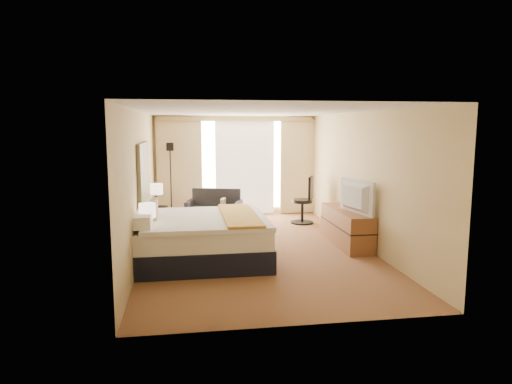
{
  "coord_description": "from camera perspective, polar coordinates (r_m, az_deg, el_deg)",
  "views": [
    {
      "loc": [
        -1.29,
        -8.45,
        2.32
      ],
      "look_at": [
        0.08,
        0.4,
        1.03
      ],
      "focal_mm": 32.0,
      "sensor_mm": 36.0,
      "label": 1
    }
  ],
  "objects": [
    {
      "name": "ceiling",
      "position": [
        8.55,
        -0.12,
        10.05
      ],
      "size": [
        4.2,
        7.0,
        0.02
      ],
      "primitive_type": "cube",
      "color": "silver",
      "rests_on": "wall_back"
    },
    {
      "name": "bed",
      "position": [
        8.03,
        -6.95,
        -5.68
      ],
      "size": [
        2.27,
        2.07,
        1.1
      ],
      "color": "black",
      "rests_on": "floor"
    },
    {
      "name": "tissue_box",
      "position": [
        7.52,
        -12.69,
        -5.22
      ],
      "size": [
        0.15,
        0.15,
        0.11
      ],
      "primitive_type": "cube",
      "rotation": [
        0.0,
        0.0,
        0.31
      ],
      "color": "#9DD6F2",
      "rests_on": "nightstand_left"
    },
    {
      "name": "floor_lamp",
      "position": [
        11.6,
        -10.65,
        3.29
      ],
      "size": [
        0.24,
        0.24,
        1.93
      ],
      "color": "black",
      "rests_on": "floor"
    },
    {
      "name": "television",
      "position": [
        8.74,
        11.88,
        -0.58
      ],
      "size": [
        0.36,
        1.11,
        0.63
      ],
      "primitive_type": "imported",
      "rotation": [
        0.0,
        0.0,
        1.77
      ],
      "color": "black",
      "rests_on": "media_dresser"
    },
    {
      "name": "wall_right",
      "position": [
        9.16,
        12.99,
        1.57
      ],
      "size": [
        0.02,
        7.0,
        2.6
      ],
      "primitive_type": "cube",
      "color": "tan",
      "rests_on": "ground"
    },
    {
      "name": "loveseat",
      "position": [
        11.15,
        -5.19,
        -2.47
      ],
      "size": [
        1.44,
        1.03,
        0.81
      ],
      "rotation": [
        0.0,
        0.0,
        -0.28
      ],
      "color": "#52171C",
      "rests_on": "floor"
    },
    {
      "name": "nightstand_left",
      "position": [
        7.7,
        -12.9,
        -7.44
      ],
      "size": [
        0.45,
        0.52,
        0.55
      ],
      "primitive_type": "cube",
      "color": "brown",
      "rests_on": "floor"
    },
    {
      "name": "headboard",
      "position": [
        8.74,
        -13.79,
        1.11
      ],
      "size": [
        0.06,
        1.85,
        1.5
      ],
      "primitive_type": "cube",
      "color": "black",
      "rests_on": "wall_left"
    },
    {
      "name": "lamp_left",
      "position": [
        7.47,
        -13.43,
        -2.35
      ],
      "size": [
        0.27,
        0.27,
        0.56
      ],
      "color": "black",
      "rests_on": "nightstand_left"
    },
    {
      "name": "wall_front",
      "position": [
        5.21,
        5.72,
        -3.13
      ],
      "size": [
        4.2,
        0.02,
        2.6
      ],
      "primitive_type": "cube",
      "color": "tan",
      "rests_on": "ground"
    },
    {
      "name": "nightstand_right",
      "position": [
        10.12,
        -11.92,
        -3.66
      ],
      "size": [
        0.45,
        0.52,
        0.55
      ],
      "primitive_type": "cube",
      "color": "brown",
      "rests_on": "floor"
    },
    {
      "name": "lamp_right",
      "position": [
        10.01,
        -12.33,
        0.29
      ],
      "size": [
        0.26,
        0.26,
        0.56
      ],
      "color": "black",
      "rests_on": "nightstand_right"
    },
    {
      "name": "floor",
      "position": [
        8.86,
        -0.11,
        -7.01
      ],
      "size": [
        4.2,
        7.0,
        0.02
      ],
      "primitive_type": "cube",
      "color": "#4F1D16",
      "rests_on": "ground"
    },
    {
      "name": "curtains",
      "position": [
        11.94,
        -2.59,
        3.79
      ],
      "size": [
        4.12,
        0.19,
        2.56
      ],
      "color": "beige",
      "rests_on": "floor"
    },
    {
      "name": "telephone",
      "position": [
        10.08,
        -11.61,
        -1.9
      ],
      "size": [
        0.22,
        0.19,
        0.07
      ],
      "primitive_type": "cube",
      "rotation": [
        0.0,
        0.0,
        -0.33
      ],
      "color": "black",
      "rests_on": "nightstand_right"
    },
    {
      "name": "desk_chair",
      "position": [
        11.04,
        6.13,
        -1.31
      ],
      "size": [
        0.58,
        0.57,
        1.14
      ],
      "rotation": [
        0.0,
        0.0,
        -0.43
      ],
      "color": "black",
      "rests_on": "floor"
    },
    {
      "name": "wall_back",
      "position": [
        12.06,
        -2.63,
        3.31
      ],
      "size": [
        4.2,
        0.02,
        2.6
      ],
      "primitive_type": "cube",
      "color": "tan",
      "rests_on": "ground"
    },
    {
      "name": "window",
      "position": [
        12.06,
        -1.43,
        3.41
      ],
      "size": [
        2.3,
        0.02,
        2.3
      ],
      "primitive_type": "cube",
      "color": "white",
      "rests_on": "wall_back"
    },
    {
      "name": "media_dresser",
      "position": [
        9.22,
        11.24,
        -4.32
      ],
      "size": [
        0.5,
        1.8,
        0.7
      ],
      "primitive_type": "cube",
      "color": "brown",
      "rests_on": "floor"
    },
    {
      "name": "wall_left",
      "position": [
        8.55,
        -14.17,
        1.08
      ],
      "size": [
        0.02,
        7.0,
        2.6
      ],
      "primitive_type": "cube",
      "color": "tan",
      "rests_on": "ground"
    }
  ]
}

